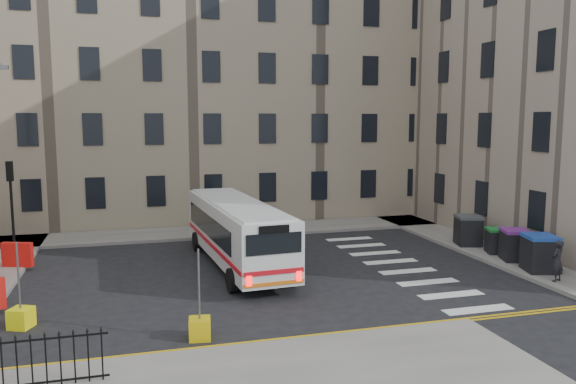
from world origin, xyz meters
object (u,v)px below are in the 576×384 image
wheelie_bin_c (497,241)px  wheelie_bin_e (469,230)px  wheelie_bin_a (539,253)px  bollard_chevron (200,329)px  pedestrian (558,261)px  bollard_yellow (21,318)px  wheelie_bin_b (515,245)px  bus (237,230)px  wheelie_bin_d (468,230)px

wheelie_bin_c → wheelie_bin_e: wheelie_bin_e is taller
wheelie_bin_a → bollard_chevron: 14.08m
wheelie_bin_c → wheelie_bin_e: (0.17, 2.39, 0.01)m
wheelie_bin_a → wheelie_bin_c: size_ratio=1.27×
wheelie_bin_a → wheelie_bin_e: wheelie_bin_a is taller
pedestrian → bollard_yellow: size_ratio=2.60×
wheelie_bin_c → bollard_yellow: size_ratio=2.09×
wheelie_bin_a → pedestrian: bearing=-87.6°
wheelie_bin_a → wheelie_bin_b: 1.76m
wheelie_bin_a → bollard_yellow: bearing=-161.3°
bus → wheelie_bin_d: (11.28, 0.33, -0.68)m
pedestrian → wheelie_bin_b: bearing=-122.5°
wheelie_bin_c → wheelie_bin_b: bearing=-73.3°
wheelie_bin_c → wheelie_bin_e: 2.39m
pedestrian → wheelie_bin_e: bearing=-119.2°
wheelie_bin_e → bollard_yellow: bearing=-155.6°
wheelie_bin_e → pedestrian: pedestrian is taller
bus → wheelie_bin_a: bus is taller
wheelie_bin_e → bus: bearing=-168.8°
wheelie_bin_b → bollard_chevron: bearing=-142.5°
wheelie_bin_d → bollard_yellow: bearing=-147.7°
bus → bollard_chevron: bearing=-112.4°
wheelie_bin_a → wheelie_bin_e: bearing=102.1°
wheelie_bin_b → wheelie_bin_e: bearing=105.1°
wheelie_bin_c → bollard_chevron: wheelie_bin_c is taller
wheelie_bin_b → wheelie_bin_e: 3.73m
wheelie_bin_a → pedestrian: (-0.35, -1.38, 0.04)m
wheelie_bin_d → bollard_chevron: (-13.75, -7.83, -0.56)m
bollard_yellow → pedestrian: bearing=-2.3°
wheelie_bin_b → wheelie_bin_c: 1.34m
wheelie_bin_e → bollard_chevron: (-14.20, -8.41, -0.42)m
wheelie_bin_d → pedestrian: bearing=-77.3°
bus → bollard_chevron: size_ratio=16.66×
wheelie_bin_d → pedestrian: 6.27m
wheelie_bin_b → pedestrian: 3.17m
pedestrian → bollard_yellow: pedestrian is taller
wheelie_bin_a → wheelie_bin_b: size_ratio=1.07×
wheelie_bin_d → wheelie_bin_e: size_ratio=1.35×
wheelie_bin_c → wheelie_bin_d: bearing=118.8°
wheelie_bin_a → wheelie_bin_c: wheelie_bin_a is taller
wheelie_bin_a → pedestrian: pedestrian is taller
wheelie_bin_c → pedestrian: 4.50m
wheelie_bin_b → bollard_chevron: (-13.95, -4.69, -0.52)m
pedestrian → bollard_yellow: bearing=-24.9°
wheelie_bin_b → wheelie_bin_c: (0.08, 1.33, -0.11)m
wheelie_bin_b → bollard_chevron: 14.73m
wheelie_bin_d → bollard_yellow: 19.56m
bollard_chevron → bus: bearing=71.8°
bus → pedestrian: 12.46m
bus → wheelie_bin_c: bus is taller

